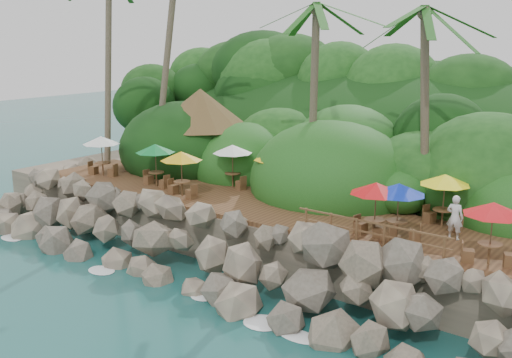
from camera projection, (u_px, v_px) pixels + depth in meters
The scene contains 11 objects.
ground at pixel (164, 291), 23.83m from camera, with size 140.00×140.00×0.00m, color #19514F.
land_base at pixel (357, 186), 35.98m from camera, with size 32.00×25.20×2.10m, color gray.
jungle_hill at pixel (408, 180), 42.04m from camera, with size 44.80×28.00×15.40m, color #143811.
seawall at pixel (198, 249), 25.11m from camera, with size 29.00×4.00×2.30m, color gray, non-canonical shape.
terrace at pixel (256, 204), 27.96m from camera, with size 26.00×5.00×0.20m, color brown.
jungle_foliage at pixel (348, 207), 35.46m from camera, with size 44.00×16.00×12.00m, color #143811, non-canonical shape.
foam_line at pixel (170, 288), 24.05m from camera, with size 25.20×0.80×0.06m.
palapa at pixel (201, 108), 34.03m from camera, with size 5.70×5.70×4.60m.
dining_clusters at pixel (267, 165), 27.32m from camera, with size 22.93×5.05×2.18m.
railing at pixel (370, 231), 21.88m from camera, with size 6.10×0.10×1.00m.
waiter at pixel (455, 217), 22.71m from camera, with size 0.63×0.41×1.72m, color white.
Camera 1 is at (16.24, -15.46, 9.88)m, focal length 42.41 mm.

